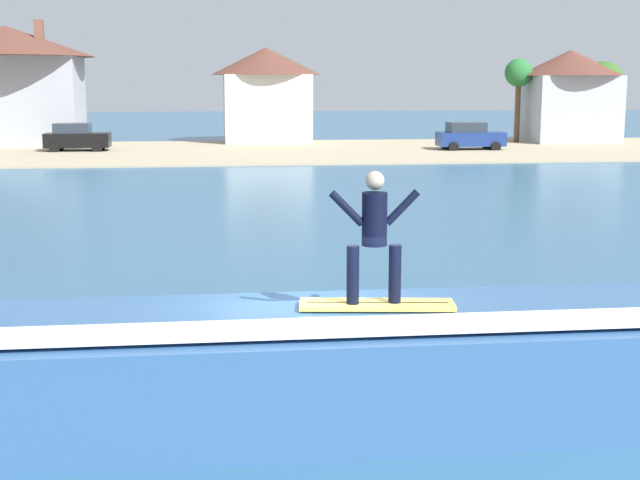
{
  "coord_description": "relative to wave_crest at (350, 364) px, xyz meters",
  "views": [
    {
      "loc": [
        -1.29,
        -11.9,
        4.41
      ],
      "look_at": [
        0.5,
        2.74,
        1.83
      ],
      "focal_mm": 50.85,
      "sensor_mm": 36.0,
      "label": 1
    }
  ],
  "objects": [
    {
      "name": "surfboard",
      "position": [
        0.31,
        -0.24,
        0.86
      ],
      "size": [
        2.04,
        0.77,
        0.06
      ],
      "color": "#EAD159",
      "rests_on": "wave_crest"
    },
    {
      "name": "car_near_shore",
      "position": [
        -10.2,
        48.07,
        0.21
      ],
      "size": [
        4.04,
        2.27,
        1.86
      ],
      "color": "black",
      "rests_on": "ground_plane"
    },
    {
      "name": "house_small_cottage",
      "position": [
        2.44,
        55.84,
        3.09
      ],
      "size": [
        8.02,
        8.02,
        6.91
      ],
      "color": "silver",
      "rests_on": "ground_plane"
    },
    {
      "name": "tree_short_bushy",
      "position": [
        20.52,
        52.84,
        4.14
      ],
      "size": [
        2.02,
        2.02,
        6.1
      ],
      "color": "brown",
      "rests_on": "ground_plane"
    },
    {
      "name": "house_with_chimney",
      "position": [
        -15.57,
        54.62,
        4.18
      ],
      "size": [
        11.98,
        11.98,
        8.61
      ],
      "color": "#9EA3AD",
      "rests_on": "ground_plane"
    },
    {
      "name": "ground_plane",
      "position": [
        -0.5,
        0.53,
        -0.74
      ],
      "size": [
        260.0,
        260.0,
        0.0
      ],
      "primitive_type": "plane",
      "color": "#2C597B"
    },
    {
      "name": "house_gabled_white",
      "position": [
        24.44,
        53.01,
        3.02
      ],
      "size": [
        7.68,
        7.68,
        6.72
      ],
      "color": "#9EA3AD",
      "rests_on": "ground_plane"
    },
    {
      "name": "surfer",
      "position": [
        0.26,
        -0.27,
        1.83
      ],
      "size": [
        1.16,
        0.32,
        1.69
      ],
      "color": "black",
      "rests_on": "surfboard"
    },
    {
      "name": "shoreline_bank",
      "position": [
        -0.5,
        46.94,
        -0.69
      ],
      "size": [
        120.0,
        20.12,
        0.09
      ],
      "color": "tan",
      "rests_on": "ground_plane"
    },
    {
      "name": "car_far_shore",
      "position": [
        15.03,
        46.12,
        0.21
      ],
      "size": [
        4.28,
        2.18,
        1.86
      ],
      "color": "navy",
      "rests_on": "ground_plane"
    },
    {
      "name": "tree_tall_bare",
      "position": [
        26.61,
        52.25,
        3.54
      ],
      "size": [
        3.15,
        3.15,
        5.92
      ],
      "color": "brown",
      "rests_on": "ground_plane"
    },
    {
      "name": "wave_crest",
      "position": [
        0.0,
        0.0,
        0.0
      ],
      "size": [
        9.93,
        2.94,
        1.56
      ],
      "color": "#335B8D",
      "rests_on": "ground_plane"
    }
  ]
}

